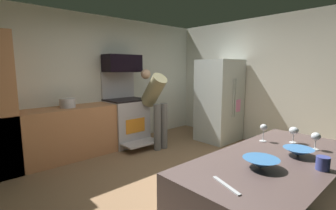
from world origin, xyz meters
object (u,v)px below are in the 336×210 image
Objects in this scene: stock_pot at (67,103)px; mug_coffee at (323,163)px; refrigerator at (219,101)px; person_cook at (155,101)px; wine_glass_far at (316,137)px; oven_range at (126,120)px; mixing_bowl_large at (298,152)px; microwave at (122,63)px; wine_glass_near at (264,129)px; wine_glass_mid at (294,131)px; mixing_bowl_small at (261,163)px.

mug_coffee is at bearing -85.49° from stock_pot.
refrigerator reaches higher than person_cook.
wine_glass_far is (-0.78, -3.04, 0.08)m from person_cook.
wine_glass_far is at bearing -97.20° from oven_range.
mixing_bowl_large is 0.27m from wine_glass_far.
person_cook is (0.32, -0.57, 0.42)m from oven_range.
microwave reaches higher than person_cook.
stock_pot is at bearing 100.93° from wine_glass_near.
wine_glass_far is (-0.46, -3.61, 0.50)m from oven_range.
microwave is 1.04m from person_cook.
wine_glass_mid is (-0.39, -3.41, 0.50)m from oven_range.
mixing_bowl_large is 0.37m from wine_glass_mid.
mixing_bowl_large is at bearing -101.35° from oven_range.
wine_glass_mid is (0.75, 0.07, 0.07)m from mixing_bowl_small.
oven_range is 16.28× the size of mug_coffee.
mug_coffee is (-0.32, -0.58, -0.08)m from wine_glass_near.
person_cook is 6.97× the size of mixing_bowl_large.
wine_glass_near is 1.79× the size of mug_coffee.
refrigerator reaches higher than mug_coffee.
person_cook reaches higher than oven_range.
stock_pot reaches higher than mug_coffee.
mixing_bowl_small is at bearing -154.85° from wine_glass_near.
wine_glass_far is at bearing -77.10° from wine_glass_near.
mixing_bowl_large is 0.85× the size of stock_pot.
person_cook reaches higher than wine_glass_mid.
refrigerator is at bearing 48.07° from wine_glass_mid.
microwave reaches higher than wine_glass_mid.
wine_glass_far is at bearing -8.67° from mixing_bowl_large.
wine_glass_near is 1.10× the size of wine_glass_far.
oven_range reaches higher than stock_pot.
mixing_bowl_large is 3.61m from stock_pot.
person_cook is 3.14m from wine_glass_far.
wine_glass_mid is at bearing 72.27° from wine_glass_far.
oven_range is 1.17m from microwave.
oven_range is 0.78m from person_cook.
oven_range is 0.85× the size of refrigerator.
stock_pot is (-0.30, 3.79, 0.03)m from mug_coffee.
oven_range is 0.96× the size of person_cook.
wine_glass_mid reaches higher than mixing_bowl_small.
stock_pot is at bearing 158.72° from person_cook.
wine_glass_near is (-2.23, -2.10, 0.15)m from refrigerator.
wine_glass_mid is 1.63× the size of mug_coffee.
person_cook is at bearing 63.26° from mixing_bowl_small.
mixing_bowl_small is (-0.43, 0.09, 0.00)m from mixing_bowl_large.
mug_coffee is 0.35× the size of stock_pot.
mixing_bowl_large is (-1.04, -3.00, 0.00)m from person_cook.
mug_coffee is at bearing -102.68° from microwave.
mixing_bowl_small is at bearing 168.69° from mixing_bowl_large.
wine_glass_near is 0.63× the size of stock_pot.
refrigerator reaches higher than stock_pot.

